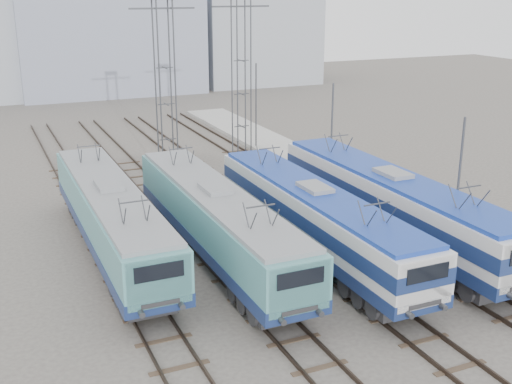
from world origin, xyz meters
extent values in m
plane|color=#514C47|center=(0.00, 0.00, 0.00)|extent=(160.00, 160.00, 0.00)
cube|color=#9E9E99|center=(10.20, 8.00, 0.15)|extent=(4.00, 70.00, 0.30)
cube|color=navy|center=(-6.75, 8.86, 1.34)|extent=(2.75, 17.38, 0.58)
cube|color=teal|center=(-6.75, 8.86, 2.50)|extent=(2.70, 17.38, 1.74)
cube|color=teal|center=(-6.75, 0.51, 2.32)|extent=(2.49, 0.68, 1.97)
cube|color=gray|center=(-6.75, 8.86, 3.46)|extent=(2.49, 16.68, 0.19)
cube|color=#262628|center=(-6.75, 3.07, 0.61)|extent=(2.03, 3.48, 0.65)
cube|color=#262628|center=(-6.75, 14.66, 0.61)|extent=(2.03, 3.48, 0.65)
cube|color=navy|center=(-2.25, 6.28, 1.34)|extent=(2.76, 17.40, 0.58)
cube|color=teal|center=(-2.25, 6.28, 2.50)|extent=(2.71, 17.40, 1.74)
cube|color=teal|center=(-2.25, -2.08, 2.33)|extent=(2.49, 0.68, 1.97)
cube|color=gray|center=(-2.25, 6.28, 3.47)|extent=(2.49, 16.70, 0.19)
cube|color=#262628|center=(-2.25, 0.48, 0.61)|extent=(2.03, 3.48, 0.65)
cube|color=#262628|center=(-2.25, 12.08, 0.61)|extent=(2.03, 3.48, 0.65)
cube|color=navy|center=(2.25, 4.70, 1.32)|extent=(2.72, 17.14, 0.57)
cube|color=silver|center=(2.25, 4.70, 2.47)|extent=(2.67, 17.14, 1.71)
cube|color=navy|center=(2.25, 4.70, 2.42)|extent=(2.71, 17.16, 0.67)
cube|color=silver|center=(2.25, -3.54, 2.29)|extent=(2.45, 0.67, 1.94)
cube|color=navy|center=(2.25, 4.70, 3.42)|extent=(2.45, 16.45, 0.19)
cube|color=#262628|center=(2.25, -1.01, 0.61)|extent=(2.00, 3.43, 0.64)
cube|color=#262628|center=(2.25, 10.41, 0.61)|extent=(2.00, 3.43, 0.64)
cube|color=navy|center=(6.75, 4.72, 1.38)|extent=(2.86, 18.05, 0.60)
cube|color=silver|center=(6.75, 4.72, 2.59)|extent=(2.81, 18.05, 1.80)
cube|color=navy|center=(6.75, 4.72, 2.54)|extent=(2.85, 18.07, 0.70)
cube|color=navy|center=(6.75, 4.72, 3.59)|extent=(2.58, 17.33, 0.20)
cube|color=#262628|center=(6.75, -1.30, 0.63)|extent=(2.11, 3.61, 0.68)
cube|color=#262628|center=(6.75, 10.73, 0.63)|extent=(2.11, 3.61, 0.68)
cylinder|color=#3F4247|center=(-0.55, 21.45, 6.00)|extent=(0.10, 0.10, 12.00)
cylinder|color=#3F4247|center=(0.55, 21.45, 6.00)|extent=(0.10, 0.10, 12.00)
cylinder|color=#3F4247|center=(-0.55, 22.55, 6.00)|extent=(0.10, 0.10, 12.00)
cylinder|color=#3F4247|center=(0.55, 22.55, 6.00)|extent=(0.10, 0.10, 12.00)
cube|color=#3F4247|center=(0.00, 22.00, 11.40)|extent=(4.50, 0.12, 0.12)
cylinder|color=#3F4247|center=(5.95, 23.45, 6.00)|extent=(0.10, 0.10, 12.00)
cylinder|color=#3F4247|center=(7.05, 23.45, 6.00)|extent=(0.10, 0.10, 12.00)
cylinder|color=#3F4247|center=(5.95, 24.55, 6.00)|extent=(0.10, 0.10, 12.00)
cylinder|color=#3F4247|center=(7.05, 24.55, 6.00)|extent=(0.10, 0.10, 12.00)
cube|color=#3F4247|center=(6.50, 24.00, 11.40)|extent=(4.50, 0.12, 0.12)
cylinder|color=#3F4247|center=(8.60, 2.00, 3.50)|extent=(0.12, 0.12, 7.00)
cylinder|color=#3F4247|center=(8.60, 14.00, 3.50)|extent=(0.12, 0.12, 7.00)
cylinder|color=#3F4247|center=(8.60, 26.00, 3.50)|extent=(0.12, 0.12, 7.00)
cube|color=#858CA2|center=(4.00, 62.00, 9.00)|extent=(22.00, 14.00, 18.00)
cube|color=#949BA6|center=(24.00, 62.00, 6.00)|extent=(16.00, 12.00, 12.00)
camera|label=1|loc=(-12.21, -20.94, 12.77)|focal=45.00mm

